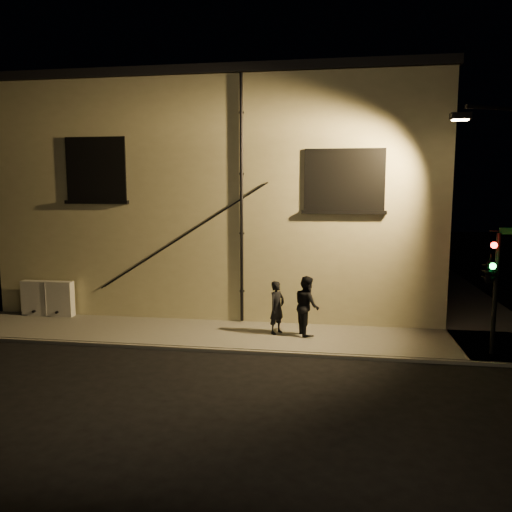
% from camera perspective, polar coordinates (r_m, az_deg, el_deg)
% --- Properties ---
extents(ground, '(90.00, 90.00, 0.00)m').
position_cam_1_polar(ground, '(14.51, 3.39, -11.21)').
color(ground, black).
extents(sidewalk, '(21.00, 16.00, 0.12)m').
position_cam_1_polar(sidewalk, '(18.65, 8.46, -6.82)').
color(sidewalk, slate).
rests_on(sidewalk, ground).
extents(building, '(16.20, 12.23, 8.80)m').
position_cam_1_polar(building, '(23.08, -1.85, 6.91)').
color(building, beige).
rests_on(building, ground).
extents(utility_cabinet, '(1.94, 0.33, 1.27)m').
position_cam_1_polar(utility_cabinet, '(19.70, -22.69, -4.48)').
color(utility_cabinet, silver).
rests_on(utility_cabinet, sidewalk).
extents(pedestrian_a, '(0.67, 0.73, 1.68)m').
position_cam_1_polar(pedestrian_a, '(15.95, 2.41, -5.89)').
color(pedestrian_a, black).
rests_on(pedestrian_a, sidewalk).
extents(pedestrian_b, '(0.99, 1.11, 1.88)m').
position_cam_1_polar(pedestrian_b, '(15.84, 5.84, -5.65)').
color(pedestrian_b, black).
rests_on(pedestrian_b, sidewalk).
extents(traffic_signal, '(1.38, 2.09, 3.53)m').
position_cam_1_polar(traffic_signal, '(14.99, 25.20, -1.47)').
color(traffic_signal, black).
rests_on(traffic_signal, sidewalk).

